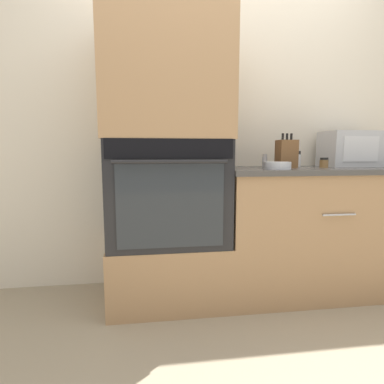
{
  "coord_description": "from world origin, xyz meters",
  "views": [
    {
      "loc": [
        -0.5,
        -1.69,
        1.0
      ],
      "look_at": [
        -0.24,
        0.21,
        0.76
      ],
      "focal_mm": 28.0,
      "sensor_mm": 36.0,
      "label": 1
    }
  ],
  "objects_px": {
    "microwave": "(352,149)",
    "condiment_jar_mid": "(324,163)",
    "condiment_jar_far": "(297,159)",
    "wall_oven": "(168,191)",
    "knife_block": "(286,154)",
    "bowl": "(277,165)",
    "condiment_jar_near": "(265,161)"
  },
  "relations": [
    {
      "from": "microwave",
      "to": "condiment_jar_mid",
      "type": "height_order",
      "value": "microwave"
    },
    {
      "from": "wall_oven",
      "to": "condiment_jar_mid",
      "type": "distance_m",
      "value": 1.12
    },
    {
      "from": "condiment_jar_near",
      "to": "condiment_jar_mid",
      "type": "relative_size",
      "value": 1.34
    },
    {
      "from": "knife_block",
      "to": "bowl",
      "type": "xyz_separation_m",
      "value": [
        -0.13,
        -0.14,
        -0.07
      ]
    },
    {
      "from": "condiment_jar_near",
      "to": "condiment_jar_far",
      "type": "relative_size",
      "value": 0.79
    },
    {
      "from": "wall_oven",
      "to": "knife_block",
      "type": "bearing_deg",
      "value": -0.97
    },
    {
      "from": "condiment_jar_mid",
      "to": "knife_block",
      "type": "bearing_deg",
      "value": 179.16
    },
    {
      "from": "condiment_jar_far",
      "to": "microwave",
      "type": "bearing_deg",
      "value": -5.83
    },
    {
      "from": "bowl",
      "to": "condiment_jar_far",
      "type": "height_order",
      "value": "condiment_jar_far"
    },
    {
      "from": "wall_oven",
      "to": "condiment_jar_far",
      "type": "height_order",
      "value": "wall_oven"
    },
    {
      "from": "microwave",
      "to": "condiment_jar_far",
      "type": "xyz_separation_m",
      "value": [
        -0.42,
        0.04,
        -0.07
      ]
    },
    {
      "from": "condiment_jar_mid",
      "to": "wall_oven",
      "type": "bearing_deg",
      "value": 179.06
    },
    {
      "from": "wall_oven",
      "to": "microwave",
      "type": "height_order",
      "value": "microwave"
    },
    {
      "from": "condiment_jar_mid",
      "to": "condiment_jar_far",
      "type": "distance_m",
      "value": 0.21
    },
    {
      "from": "condiment_jar_near",
      "to": "microwave",
      "type": "bearing_deg",
      "value": 1.57
    },
    {
      "from": "wall_oven",
      "to": "condiment_jar_mid",
      "type": "height_order",
      "value": "wall_oven"
    },
    {
      "from": "bowl",
      "to": "condiment_jar_far",
      "type": "distance_m",
      "value": 0.44
    },
    {
      "from": "wall_oven",
      "to": "knife_block",
      "type": "relative_size",
      "value": 3.19
    },
    {
      "from": "condiment_jar_mid",
      "to": "microwave",
      "type": "bearing_deg",
      "value": 24.02
    },
    {
      "from": "microwave",
      "to": "knife_block",
      "type": "bearing_deg",
      "value": -167.23
    },
    {
      "from": "knife_block",
      "to": "condiment_jar_mid",
      "type": "bearing_deg",
      "value": -0.84
    },
    {
      "from": "bowl",
      "to": "condiment_jar_mid",
      "type": "height_order",
      "value": "condiment_jar_mid"
    },
    {
      "from": "microwave",
      "to": "condiment_jar_near",
      "type": "height_order",
      "value": "microwave"
    },
    {
      "from": "knife_block",
      "to": "condiment_jar_far",
      "type": "bearing_deg",
      "value": 46.01
    },
    {
      "from": "bowl",
      "to": "wall_oven",
      "type": "bearing_deg",
      "value": 167.36
    },
    {
      "from": "wall_oven",
      "to": "bowl",
      "type": "bearing_deg",
      "value": -12.64
    },
    {
      "from": "microwave",
      "to": "knife_block",
      "type": "relative_size",
      "value": 1.85
    },
    {
      "from": "wall_oven",
      "to": "condiment_jar_mid",
      "type": "xyz_separation_m",
      "value": [
        1.1,
        -0.02,
        0.19
      ]
    },
    {
      "from": "microwave",
      "to": "condiment_jar_far",
      "type": "relative_size",
      "value": 3.68
    },
    {
      "from": "wall_oven",
      "to": "condiment_jar_near",
      "type": "height_order",
      "value": "wall_oven"
    },
    {
      "from": "wall_oven",
      "to": "condiment_jar_far",
      "type": "relative_size",
      "value": 6.34
    },
    {
      "from": "microwave",
      "to": "condiment_jar_mid",
      "type": "xyz_separation_m",
      "value": [
        -0.31,
        -0.14,
        -0.1
      ]
    }
  ]
}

